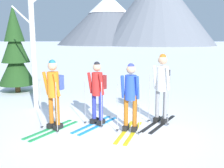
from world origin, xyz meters
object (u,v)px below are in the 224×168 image
at_px(skier_in_blue, 130,95).
at_px(skier_in_red, 97,90).
at_px(skier_in_orange, 54,90).
at_px(pine_tree_near, 15,53).
at_px(skier_in_white, 162,84).
at_px(birch_tree_tall, 33,36).

bearing_deg(skier_in_blue, skier_in_red, 150.03).
xyz_separation_m(skier_in_orange, pine_tree_near, (-2.72, 4.28, 0.65)).
xyz_separation_m(skier_in_white, pine_tree_near, (-5.47, 3.69, 0.58)).
distance_m(skier_in_orange, pine_tree_near, 5.12).
bearing_deg(skier_in_blue, skier_in_white, 38.76).
relative_size(skier_in_orange, birch_tree_tall, 0.38).
height_order(skier_in_orange, birch_tree_tall, birch_tree_tall).
distance_m(skier_in_orange, skier_in_white, 2.81).
relative_size(skier_in_blue, pine_tree_near, 0.47).
distance_m(skier_in_orange, skier_in_red, 1.12).
xyz_separation_m(skier_in_blue, pine_tree_near, (-4.61, 4.37, 0.73)).
height_order(skier_in_white, birch_tree_tall, birch_tree_tall).
relative_size(skier_in_red, skier_in_white, 0.90).
bearing_deg(skier_in_red, skier_in_orange, -159.26).
xyz_separation_m(skier_in_blue, birch_tree_tall, (-2.99, 1.93, 1.41)).
xyz_separation_m(skier_in_red, pine_tree_near, (-3.77, 3.89, 0.71)).
height_order(skier_in_blue, birch_tree_tall, birch_tree_tall).
height_order(skier_in_white, pine_tree_near, pine_tree_near).
relative_size(skier_in_orange, skier_in_blue, 1.04).
relative_size(skier_in_blue, skier_in_white, 0.90).
distance_m(skier_in_white, birch_tree_tall, 4.23).
relative_size(skier_in_blue, birch_tree_tall, 0.37).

